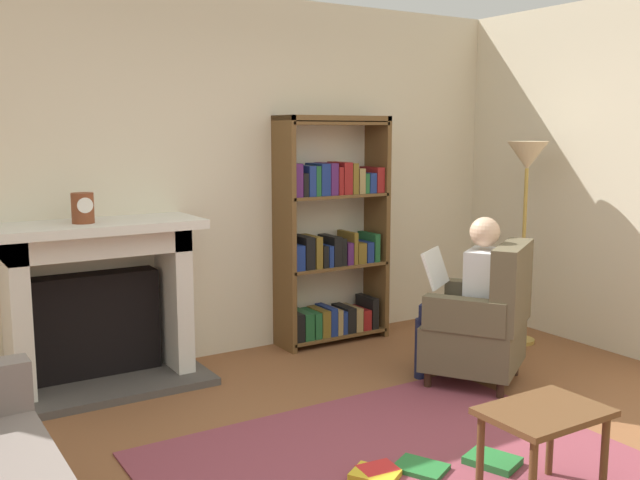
# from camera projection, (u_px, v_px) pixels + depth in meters

# --- Properties ---
(back_wall) EXTENTS (5.60, 0.10, 2.70)m
(back_wall) POSITION_uv_depth(u_px,v_px,m) (214.00, 178.00, 5.34)
(back_wall) COLOR beige
(back_wall) RESTS_ON ground
(side_wall_right) EXTENTS (0.10, 5.20, 2.70)m
(side_wall_right) POSITION_uv_depth(u_px,v_px,m) (590.00, 176.00, 5.63)
(side_wall_right) COLOR beige
(side_wall_right) RESTS_ON ground
(area_rug) EXTENTS (2.40, 1.80, 0.01)m
(area_rug) POSITION_uv_depth(u_px,v_px,m) (396.00, 465.00, 3.65)
(area_rug) COLOR brown
(area_rug) RESTS_ON ground
(fireplace) EXTENTS (1.35, 0.64, 1.12)m
(fireplace) POSITION_uv_depth(u_px,v_px,m) (99.00, 299.00, 4.74)
(fireplace) COLOR #4C4742
(fireplace) RESTS_ON ground
(mantel_clock) EXTENTS (0.14, 0.14, 0.19)m
(mantel_clock) POSITION_uv_depth(u_px,v_px,m) (83.00, 208.00, 4.51)
(mantel_clock) COLOR brown
(mantel_clock) RESTS_ON fireplace
(bookshelf) EXTENTS (0.93, 0.32, 1.82)m
(bookshelf) POSITION_uv_depth(u_px,v_px,m) (331.00, 235.00, 5.71)
(bookshelf) COLOR brown
(bookshelf) RESTS_ON ground
(armchair_reading) EXTENTS (0.87, 0.87, 0.97)m
(armchair_reading) POSITION_uv_depth(u_px,v_px,m) (484.00, 322.00, 4.80)
(armchair_reading) COLOR #331E14
(armchair_reading) RESTS_ON ground
(seated_reader) EXTENTS (0.55, 0.59, 1.14)m
(seated_reader) POSITION_uv_depth(u_px,v_px,m) (468.00, 292.00, 4.82)
(seated_reader) COLOR silver
(seated_reader) RESTS_ON ground
(side_table) EXTENTS (0.56, 0.39, 0.46)m
(side_table) POSITION_uv_depth(u_px,v_px,m) (544.00, 424.00, 3.24)
(side_table) COLOR brown
(side_table) RESTS_ON ground
(scattered_books) EXTENTS (0.86, 0.49, 0.04)m
(scattered_books) POSITION_uv_depth(u_px,v_px,m) (430.00, 467.00, 3.58)
(scattered_books) COLOR red
(scattered_books) RESTS_ON area_rug
(floor_lamp) EXTENTS (0.32, 0.32, 1.62)m
(floor_lamp) POSITION_uv_depth(u_px,v_px,m) (527.00, 173.00, 5.59)
(floor_lamp) COLOR #B7933F
(floor_lamp) RESTS_ON ground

